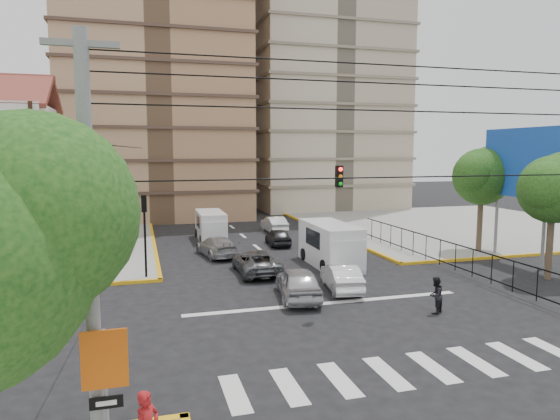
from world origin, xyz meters
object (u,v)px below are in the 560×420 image
object	(u,v)px
traffic_light_nw	(145,222)
van_left_lane	(211,227)
van_right_lane	(332,246)
car_white_front_right	(341,277)
pedestrian_crosswalk	(436,295)
district_sign	(105,373)
car_silver_front_left	(298,283)

from	to	relation	value
traffic_light_nw	van_left_lane	xyz separation A→B (m)	(5.03, 10.81, -2.04)
van_right_lane	car_white_front_right	world-z (taller)	van_right_lane
van_left_lane	pedestrian_crosswalk	xyz separation A→B (m)	(6.69, -19.95, -0.28)
district_sign	traffic_light_nw	bearing A→B (deg)	86.64
van_left_lane	car_silver_front_left	distance (m)	16.41
district_sign	van_left_lane	world-z (taller)	district_sign
traffic_light_nw	van_right_lane	bearing A→B (deg)	1.00
district_sign	car_silver_front_left	distance (m)	14.01
district_sign	van_left_lane	distance (m)	28.53
van_left_lane	car_silver_front_left	bearing A→B (deg)	-83.13
traffic_light_nw	van_left_lane	distance (m)	12.10
car_silver_front_left	car_white_front_right	size ratio (longest dim) A/B	1.10
traffic_light_nw	van_right_lane	xyz separation A→B (m)	(10.73, 0.19, -1.88)
district_sign	pedestrian_crosswalk	xyz separation A→B (m)	(12.71, 7.90, -1.66)
van_left_lane	pedestrian_crosswalk	size ratio (longest dim) A/B	3.12
pedestrian_crosswalk	car_silver_front_left	bearing A→B (deg)	-71.33
district_sign	car_white_front_right	bearing A→B (deg)	50.10
traffic_light_nw	van_left_lane	bearing A→B (deg)	65.06
van_right_lane	traffic_light_nw	bearing A→B (deg)	-178.91
district_sign	car_silver_front_left	xyz separation A→B (m)	(7.77, 11.53, -1.70)
district_sign	car_silver_front_left	size ratio (longest dim) A/B	0.73
van_left_lane	van_right_lane	bearing A→B (deg)	-61.01
district_sign	van_right_lane	bearing A→B (deg)	55.75
pedestrian_crosswalk	car_white_front_right	bearing A→B (deg)	-95.79
van_right_lane	car_silver_front_left	xyz separation A→B (m)	(-3.96, -5.69, -0.48)
traffic_light_nw	district_sign	bearing A→B (deg)	-93.36
car_silver_front_left	pedestrian_crosswalk	xyz separation A→B (m)	(4.94, -3.63, 0.04)
district_sign	pedestrian_crosswalk	distance (m)	15.06
car_white_front_right	pedestrian_crosswalk	bearing A→B (deg)	128.94
traffic_light_nw	van_left_lane	size ratio (longest dim) A/B	0.90
van_right_lane	car_white_front_right	xyz separation A→B (m)	(-1.47, -4.95, -0.57)
traffic_light_nw	pedestrian_crosswalk	bearing A→B (deg)	-37.97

